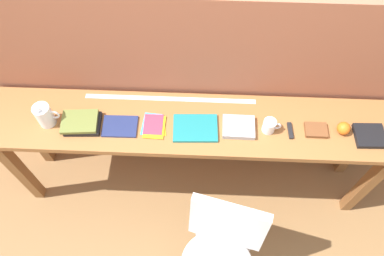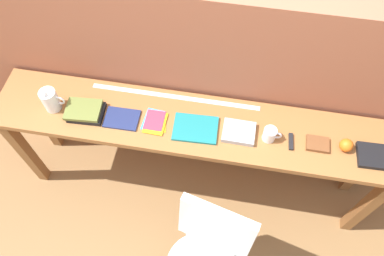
{
  "view_description": "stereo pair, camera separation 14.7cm",
  "coord_description": "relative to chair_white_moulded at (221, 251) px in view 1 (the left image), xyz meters",
  "views": [
    {
      "loc": [
        0.05,
        -0.9,
        2.79
      ],
      "look_at": [
        0.0,
        0.25,
        0.9
      ],
      "focal_mm": 35.0,
      "sensor_mm": 36.0,
      "label": 1
    },
    {
      "loc": [
        0.2,
        -0.89,
        2.79
      ],
      "look_at": [
        0.0,
        0.25,
        0.9
      ],
      "focal_mm": 35.0,
      "sensor_mm": 36.0,
      "label": 2
    }
  ],
  "objects": [
    {
      "name": "pamphlet_pile_colourful",
      "position": [
        -0.43,
        0.63,
        0.36
      ],
      "size": [
        0.16,
        0.18,
        0.01
      ],
      "color": "orange",
      "rests_on": "sideboard"
    },
    {
      "name": "book_repair_rightmost",
      "position": [
        0.85,
        0.61,
        0.37
      ],
      "size": [
        0.18,
        0.16,
        0.03
      ],
      "primitive_type": "cube",
      "rotation": [
        0.0,
        0.0,
        0.03
      ],
      "color": "black",
      "rests_on": "sideboard"
    },
    {
      "name": "multitool_folded",
      "position": [
        0.39,
        0.63,
        0.36
      ],
      "size": [
        0.03,
        0.11,
        0.02
      ],
      "primitive_type": "cube",
      "rotation": [
        0.0,
        0.0,
        0.05
      ],
      "color": "black",
      "rests_on": "sideboard"
    },
    {
      "name": "leather_journal_brown",
      "position": [
        0.54,
        0.64,
        0.37
      ],
      "size": [
        0.13,
        0.1,
        0.02
      ],
      "primitive_type": "cube",
      "rotation": [
        0.0,
        0.0,
        -0.01
      ],
      "color": "brown",
      "rests_on": "sideboard"
    },
    {
      "name": "ruler_metal_back_edge",
      "position": [
        -0.34,
        0.84,
        0.35
      ],
      "size": [
        1.07,
        0.03,
        0.0
      ],
      "primitive_type": "cube",
      "color": "silver",
      "rests_on": "sideboard"
    },
    {
      "name": "book_grey_hardcover",
      "position": [
        0.08,
        0.64,
        0.37
      ],
      "size": [
        0.19,
        0.16,
        0.03
      ],
      "primitive_type": "cube",
      "rotation": [
        0.0,
        0.0,
        -0.01
      ],
      "color": "#9E9EA3",
      "rests_on": "sideboard"
    },
    {
      "name": "mug",
      "position": [
        0.26,
        0.64,
        0.4
      ],
      "size": [
        0.11,
        0.08,
        0.09
      ],
      "color": "white",
      "rests_on": "sideboard"
    },
    {
      "name": "book_open_centre",
      "position": [
        -0.18,
        0.63,
        0.36
      ],
      "size": [
        0.27,
        0.2,
        0.02
      ],
      "primitive_type": "cube",
      "rotation": [
        0.0,
        0.0,
        0.04
      ],
      "color": "#19757A",
      "rests_on": "sideboard"
    },
    {
      "name": "sports_ball_small",
      "position": [
        0.7,
        0.64,
        0.39
      ],
      "size": [
        0.08,
        0.08,
        0.08
      ],
      "primitive_type": "sphere",
      "color": "orange",
      "rests_on": "sideboard"
    },
    {
      "name": "ground_plane",
      "position": [
        -0.2,
        0.37,
        -0.53
      ],
      "size": [
        40.0,
        40.0,
        0.0
      ],
      "primitive_type": "plane",
      "color": "olive"
    },
    {
      "name": "brick_wall_back",
      "position": [
        -0.2,
        1.01,
        0.27
      ],
      "size": [
        6.0,
        0.2,
        1.6
      ],
      "primitive_type": "cube",
      "color": "#9E5B42",
      "rests_on": "ground"
    },
    {
      "name": "magazine_cycling",
      "position": [
        -0.63,
        0.62,
        0.36
      ],
      "size": [
        0.21,
        0.15,
        0.01
      ],
      "primitive_type": "cube",
      "rotation": [
        0.0,
        0.0,
        0.02
      ],
      "color": "navy",
      "rests_on": "sideboard"
    },
    {
      "name": "pitcher_white",
      "position": [
        -1.06,
        0.64,
        0.43
      ],
      "size": [
        0.14,
        0.1,
        0.18
      ],
      "color": "white",
      "rests_on": "sideboard"
    },
    {
      "name": "sideboard",
      "position": [
        -0.2,
        0.67,
        0.21
      ],
      "size": [
        2.5,
        0.44,
        0.88
      ],
      "color": "#996033",
      "rests_on": "ground"
    },
    {
      "name": "book_stack_leftmost",
      "position": [
        -0.86,
        0.62,
        0.38
      ],
      "size": [
        0.23,
        0.18,
        0.05
      ],
      "color": "black",
      "rests_on": "sideboard"
    },
    {
      "name": "chair_white_moulded",
      "position": [
        0.0,
        0.0,
        0.0
      ],
      "size": [
        0.54,
        0.54,
        0.89
      ],
      "color": "silver",
      "rests_on": "ground"
    }
  ]
}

